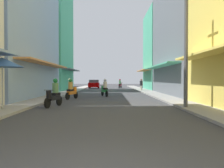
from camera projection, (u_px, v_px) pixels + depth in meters
name	position (u px, v px, depth m)	size (l,w,h in m)	color
ground_plane	(108.00, 94.00, 23.15)	(105.78, 105.78, 0.00)	#38383A
sidewalk_left	(62.00, 94.00, 23.12)	(1.63, 56.08, 0.12)	#9E9991
sidewalk_right	(154.00, 94.00, 23.17)	(1.63, 56.08, 0.12)	gray
building_left_mid	(6.00, 36.00, 19.09)	(7.05, 12.62, 10.29)	#8CA5CC
building_left_far	(46.00, 40.00, 30.83)	(7.05, 8.97, 13.79)	#4CB28C
building_right_mid	(195.00, 21.00, 22.16)	(7.05, 12.14, 14.45)	slate
building_right_far	(168.00, 51.00, 32.69)	(7.05, 8.20, 11.17)	#4CB28C
motorbike_maroon	(120.00, 84.00, 38.69)	(0.70, 1.76, 1.58)	black
motorbike_green	(105.00, 88.00, 20.54)	(0.76, 1.74, 1.58)	black
motorbike_black	(54.00, 94.00, 12.69)	(0.70, 1.76, 1.58)	black
motorbike_orange	(72.00, 90.00, 17.59)	(0.78, 1.73, 1.58)	black
parked_car	(94.00, 84.00, 38.84)	(1.81, 4.12, 1.45)	#8C0000
pedestrian_crossing	(141.00, 85.00, 29.11)	(0.34, 0.34, 1.59)	beige
pedestrian_far	(141.00, 85.00, 31.04)	(0.34, 0.34, 1.57)	#334C8C
pedestrian_foreground	(70.00, 85.00, 26.28)	(0.44, 0.44, 1.65)	#99333F
vendor_umbrella	(2.00, 62.00, 10.78)	(1.95, 1.95, 2.56)	#99999E
utility_pole	(186.00, 44.00, 11.57)	(0.20, 1.20, 6.44)	#4C4C4F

